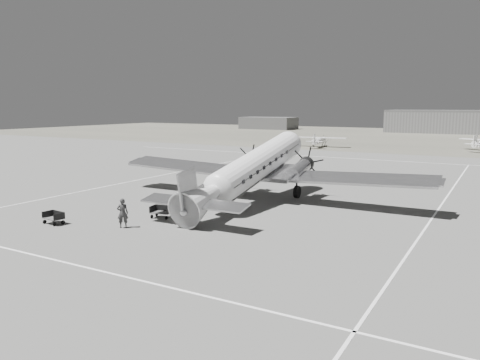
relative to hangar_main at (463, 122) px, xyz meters
name	(u,v)px	position (x,y,z in m)	size (l,w,h in m)	color
ground	(248,214)	(-5.00, -120.00, -3.30)	(260.00, 260.00, 0.00)	slate
taxi_line_near	(107,273)	(-5.00, -134.00, -3.29)	(60.00, 0.15, 0.01)	white
taxi_line_right	(420,237)	(7.00, -120.00, -3.29)	(0.15, 80.00, 0.01)	white
taxi_line_left	(149,178)	(-23.00, -110.00, -3.29)	(0.15, 60.00, 0.01)	white
taxi_line_horizon	(378,160)	(-5.00, -80.00, -3.29)	(90.00, 0.15, 0.01)	white
grass_infield	(432,138)	(-5.00, -25.00, -3.30)	(260.00, 90.00, 0.01)	#656255
hangar_main	(463,122)	(0.00, 0.00, 0.00)	(42.00, 14.00, 6.60)	slate
shed_secondary	(268,123)	(-60.00, -5.00, -1.30)	(18.00, 10.00, 4.00)	#4E4E4E
dc3_airliner	(252,170)	(-6.63, -116.29, -0.58)	(28.55, 19.81, 5.44)	#B3B3B6
light_plane_left	(319,141)	(-20.16, -63.63, -2.22)	(10.36, 8.41, 2.15)	white
baggage_cart_near	(161,212)	(-9.80, -124.03, -2.87)	(1.54, 1.09, 0.87)	#4E4E4E
baggage_cart_far	(54,218)	(-15.07, -128.97, -2.89)	(1.47, 1.03, 0.83)	#4E4E4E
ground_crew	(123,213)	(-10.28, -127.38, -2.32)	(0.72, 0.47, 1.97)	#2F2F2F
ramp_agent	(181,204)	(-9.24, -122.44, -2.55)	(0.73, 0.57, 1.50)	beige
passenger	(191,201)	(-9.26, -121.12, -2.51)	(0.77, 0.50, 1.58)	#ACACAA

